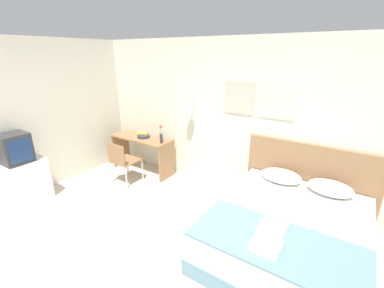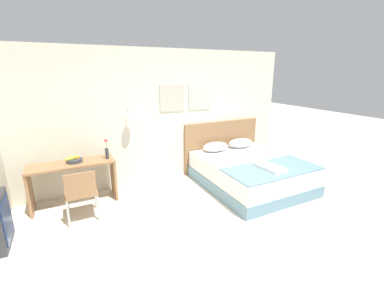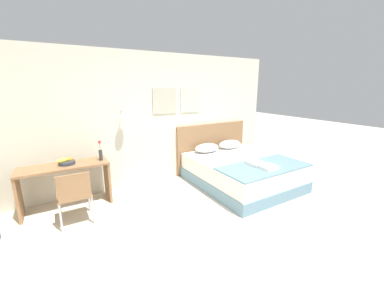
# 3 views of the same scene
# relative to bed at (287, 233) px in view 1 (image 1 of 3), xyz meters

# --- Properties ---
(ground_plane) EXTENTS (24.00, 24.00, 0.00)m
(ground_plane) POSITION_rel_bed_xyz_m (-1.56, -1.45, -0.27)
(ground_plane) COLOR beige
(wall_back) EXTENTS (5.99, 0.31, 2.65)m
(wall_back) POSITION_rel_bed_xyz_m (-1.55, 1.12, 1.06)
(wall_back) COLOR beige
(wall_back) RESTS_ON ground_plane
(bed) EXTENTS (1.77, 2.05, 0.55)m
(bed) POSITION_rel_bed_xyz_m (0.00, 0.00, 0.00)
(bed) COLOR #66899E
(bed) RESTS_ON ground_plane
(headboard) EXTENTS (1.89, 0.06, 1.13)m
(headboard) POSITION_rel_bed_xyz_m (0.00, 1.06, 0.29)
(headboard) COLOR #8E6642
(headboard) RESTS_ON ground_plane
(pillow_left) EXTENTS (0.58, 0.37, 0.19)m
(pillow_left) POSITION_rel_bed_xyz_m (-0.33, 0.79, 0.37)
(pillow_left) COLOR white
(pillow_left) RESTS_ON bed
(pillow_right) EXTENTS (0.58, 0.37, 0.19)m
(pillow_right) POSITION_rel_bed_xyz_m (0.33, 0.79, 0.37)
(pillow_right) COLOR white
(pillow_right) RESTS_ON bed
(throw_blanket) EXTENTS (1.72, 0.82, 0.02)m
(throw_blanket) POSITION_rel_bed_xyz_m (0.00, -0.60, 0.29)
(throw_blanket) COLOR #66899E
(throw_blanket) RESTS_ON bed
(folded_towel_near_foot) EXTENTS (0.27, 0.30, 0.06)m
(folded_towel_near_foot) POSITION_rel_bed_xyz_m (-0.08, -0.45, 0.33)
(folded_towel_near_foot) COLOR white
(folded_towel_near_foot) RESTS_ON throw_blanket
(folded_towel_mid_bed) EXTENTS (0.28, 0.26, 0.06)m
(folded_towel_mid_bed) POSITION_rel_bed_xyz_m (-0.05, -0.74, 0.33)
(folded_towel_mid_bed) COLOR white
(folded_towel_mid_bed) RESTS_ON throw_blanket
(desk) EXTENTS (1.35, 0.50, 0.75)m
(desk) POSITION_rel_bed_xyz_m (-3.17, 0.75, 0.27)
(desk) COLOR #8E6642
(desk) RESTS_ON ground_plane
(desk_chair) EXTENTS (0.46, 0.46, 0.83)m
(desk_chair) POSITION_rel_bed_xyz_m (-3.10, 0.13, 0.23)
(desk_chair) COLOR #8E6642
(desk_chair) RESTS_ON ground_plane
(fruit_bowl) EXTENTS (0.28, 0.25, 0.12)m
(fruit_bowl) POSITION_rel_bed_xyz_m (-3.13, 0.76, 0.53)
(fruit_bowl) COLOR #333842
(fruit_bowl) RESTS_ON desk
(flower_vase) EXTENTS (0.06, 0.06, 0.35)m
(flower_vase) POSITION_rel_bed_xyz_m (-2.60, 0.71, 0.62)
(flower_vase) COLOR #333338
(flower_vase) RESTS_ON desk
(tv_stand) EXTENTS (0.40, 0.73, 0.74)m
(tv_stand) POSITION_rel_bed_xyz_m (-3.93, -1.25, 0.10)
(tv_stand) COLOR white
(tv_stand) RESTS_ON ground_plane
(television) EXTENTS (0.39, 0.40, 0.48)m
(television) POSITION_rel_bed_xyz_m (-3.93, -1.25, 0.71)
(television) COLOR #2D2D30
(television) RESTS_ON tv_stand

